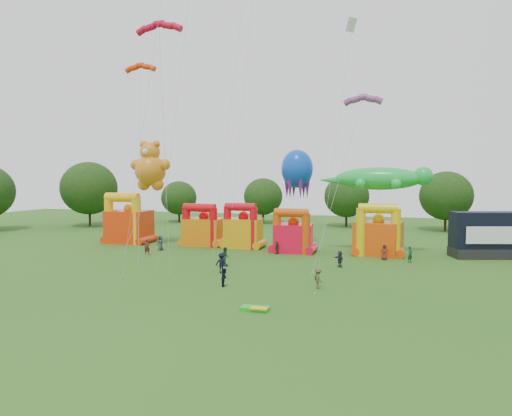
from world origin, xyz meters
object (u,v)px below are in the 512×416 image
(teddy_bear_kite, at_px, (148,176))
(gecko_kite, at_px, (380,189))
(bouncy_castle_0, at_px, (128,224))
(spectator_0, at_px, (160,243))
(bouncy_castle_2, at_px, (243,230))
(octopus_kite, at_px, (293,192))
(stage_trailer, at_px, (489,235))
(spectator_4, at_px, (277,248))

(teddy_bear_kite, relative_size, gecko_kite, 1.05)
(bouncy_castle_0, xyz_separation_m, spectator_0, (7.62, -4.77, -1.74))
(bouncy_castle_2, height_order, octopus_kite, octopus_kite)
(bouncy_castle_0, height_order, stage_trailer, bouncy_castle_0)
(bouncy_castle_0, relative_size, stage_trailer, 0.80)
(spectator_4, bearing_deg, stage_trailer, 119.53)
(octopus_kite, distance_m, spectator_0, 18.62)
(bouncy_castle_2, bearing_deg, octopus_kite, 31.71)
(teddy_bear_kite, distance_m, spectator_0, 9.49)
(bouncy_castle_0, bearing_deg, spectator_0, -32.03)
(bouncy_castle_0, xyz_separation_m, stage_trailer, (46.38, 1.60, -0.12))
(bouncy_castle_2, relative_size, stage_trailer, 0.67)
(bouncy_castle_0, distance_m, spectator_4, 22.76)
(gecko_kite, bearing_deg, bouncy_castle_0, -178.77)
(stage_trailer, height_order, octopus_kite, octopus_kite)
(gecko_kite, bearing_deg, teddy_bear_kite, -174.98)
(bouncy_castle_2, xyz_separation_m, stage_trailer, (29.48, 1.17, 0.28))
(octopus_kite, xyz_separation_m, spectator_4, (-0.32, -7.38, -6.51))
(gecko_kite, xyz_separation_m, octopus_kite, (-11.39, 3.31, -0.59))
(stage_trailer, distance_m, gecko_kite, 13.37)
(teddy_bear_kite, distance_m, gecko_kite, 29.89)
(stage_trailer, height_order, teddy_bear_kite, teddy_bear_kite)
(bouncy_castle_0, height_order, gecko_kite, gecko_kite)
(bouncy_castle_0, distance_m, bouncy_castle_2, 16.91)
(octopus_kite, height_order, spectator_4, octopus_kite)
(stage_trailer, xyz_separation_m, spectator_4, (-23.95, -4.93, -1.79))
(stage_trailer, relative_size, octopus_kite, 0.68)
(spectator_0, bearing_deg, bouncy_castle_0, 171.76)
(bouncy_castle_2, bearing_deg, bouncy_castle_0, -178.54)
(stage_trailer, bearing_deg, gecko_kite, -175.97)
(bouncy_castle_0, relative_size, spectator_0, 3.75)
(bouncy_castle_2, relative_size, spectator_0, 3.14)
(spectator_0, height_order, spectator_4, spectator_0)
(octopus_kite, bearing_deg, gecko_kite, -16.20)
(bouncy_castle_2, distance_m, octopus_kite, 8.50)
(stage_trailer, relative_size, spectator_4, 5.78)
(bouncy_castle_0, relative_size, octopus_kite, 0.54)
(bouncy_castle_0, distance_m, teddy_bear_kite, 8.24)
(bouncy_castle_0, relative_size, spectator_4, 4.63)
(bouncy_castle_0, height_order, bouncy_castle_2, bouncy_castle_0)
(bouncy_castle_2, height_order, spectator_4, bouncy_castle_2)
(stage_trailer, bearing_deg, spectator_4, -168.36)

